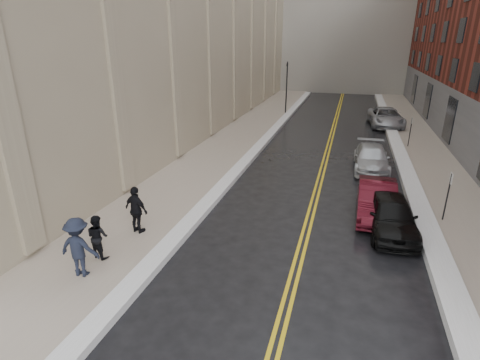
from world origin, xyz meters
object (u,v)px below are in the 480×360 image
Objects in this scene: car_silver_near at (371,158)px; car_silver_far at (386,117)px; pedestrian_c at (136,210)px; pedestrian_a at (98,236)px; car_maroon at (376,199)px; car_black at (391,214)px; pedestrian_b at (79,247)px.

car_silver_near is 12.83m from car_silver_far.
pedestrian_c reaches higher than car_silver_far.
pedestrian_a is at bearing 95.80° from pedestrian_c.
pedestrian_a is (-9.35, -12.93, 0.25)m from car_silver_near.
pedestrian_a reaches higher than car_maroon.
car_black reaches higher than car_silver_near.
pedestrian_a is (-10.95, -25.66, 0.13)m from car_silver_far.
car_silver_far is 3.67× the size of pedestrian_a.
pedestrian_b is at bearing -152.65° from car_black.
car_black is 2.17× the size of pedestrian_b.
pedestrian_c is at bearing -98.78° from pedestrian_b.
pedestrian_b is (-9.23, -14.00, 0.46)m from car_silver_near.
car_black is 2.28× the size of pedestrian_c.
pedestrian_b is (0.11, -1.07, 0.21)m from pedestrian_a.
car_silver_far reaches higher than car_black.
car_silver_near is (-0.48, 7.83, -0.05)m from car_black.
pedestrian_a is 0.79× the size of pedestrian_b.
car_silver_far is at bearing 81.83° from car_silver_near.
car_maroon is 11.95m from pedestrian_b.
pedestrian_c is (0.23, 3.02, -0.05)m from pedestrian_b.
car_black is at bearing -70.48° from car_maroon.
pedestrian_c is (-9.00, -10.98, 0.41)m from car_silver_near.
car_silver_near is at bearing -102.53° from car_silver_far.
car_silver_near is 2.50× the size of pedestrian_c.
car_black is 2.76× the size of pedestrian_a.
pedestrian_a is at bearing -118.48° from car_silver_far.
pedestrian_a is at bearing -88.22° from pedestrian_b.
car_black is 9.99m from pedestrian_c.
car_maroon reaches higher than car_black.
car_black is 11.51m from pedestrian_b.
car_black is at bearing -98.49° from car_silver_far.
car_maroon is (-0.48, 1.41, 0.00)m from car_black.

